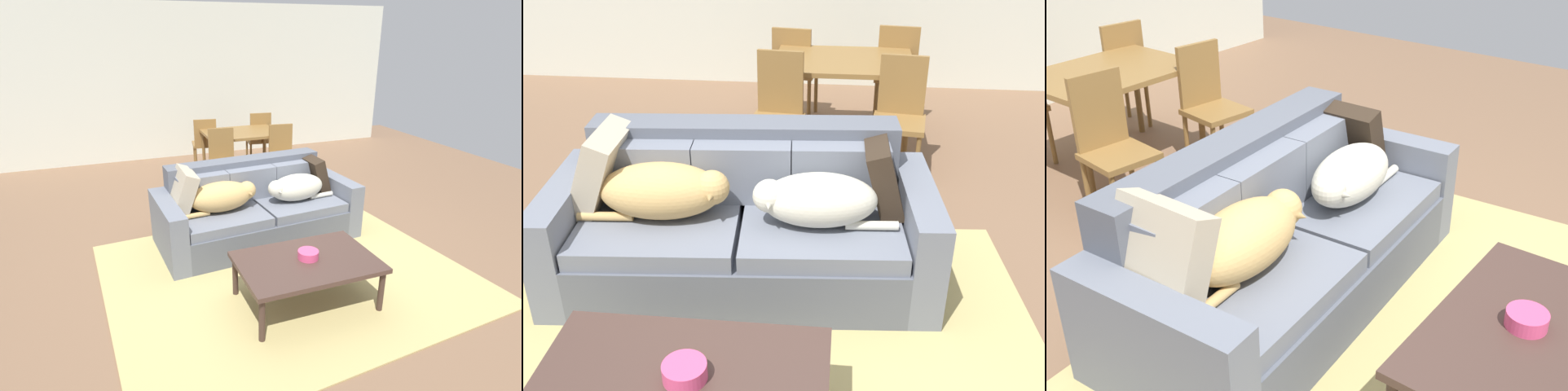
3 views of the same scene
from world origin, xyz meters
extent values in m
plane|color=brown|center=(0.00, 0.00, 0.00)|extent=(10.00, 10.00, 0.00)
cube|color=tan|center=(-0.15, -0.63, 0.01)|extent=(3.51, 2.96, 0.01)
cube|color=#565B65|center=(-0.15, 0.16, 0.17)|extent=(1.88, 1.09, 0.34)
cube|color=slate|center=(-0.60, 0.13, 0.39)|extent=(0.95, 0.98, 0.10)
cube|color=slate|center=(0.30, 0.20, 0.39)|extent=(0.95, 0.98, 0.10)
cube|color=#565B65|center=(-0.17, 0.52, 0.65)|extent=(1.83, 0.38, 0.41)
cube|color=slate|center=(-0.72, 0.29, 0.62)|extent=(0.57, 0.20, 0.35)
cube|color=slate|center=(-0.16, 0.33, 0.62)|extent=(0.57, 0.20, 0.35)
cube|color=slate|center=(0.40, 0.37, 0.62)|extent=(0.57, 0.20, 0.35)
cube|color=slate|center=(-1.14, 0.09, 0.31)|extent=(0.25, 0.96, 0.62)
cube|color=slate|center=(0.85, 0.24, 0.31)|extent=(0.25, 0.96, 0.62)
ellipsoid|color=tan|center=(-0.58, 0.10, 0.60)|extent=(0.70, 0.41, 0.31)
sphere|color=tan|center=(-0.29, 0.10, 0.63)|extent=(0.19, 0.19, 0.19)
cone|color=#9A7B49|center=(-0.28, 0.01, 0.62)|extent=(0.09, 0.11, 0.09)
cylinder|color=tan|center=(-0.88, 0.00, 0.48)|extent=(0.31, 0.07, 0.05)
ellipsoid|color=beige|center=(0.29, 0.09, 0.59)|extent=(0.65, 0.38, 0.29)
sphere|color=beige|center=(0.03, 0.05, 0.62)|extent=(0.18, 0.18, 0.18)
cone|color=#A29F8D|center=(0.04, -0.03, 0.61)|extent=(0.09, 0.11, 0.08)
cylinder|color=beige|center=(0.58, 0.05, 0.48)|extent=(0.29, 0.07, 0.05)
cube|color=#B6A88D|center=(-0.96, 0.22, 0.66)|extent=(0.32, 0.48, 0.49)
cube|color=#302419|center=(0.65, 0.34, 0.63)|extent=(0.25, 0.41, 0.43)
cube|color=#47322B|center=(-0.18, -1.12, 0.40)|extent=(1.16, 0.75, 0.04)
cylinder|color=#3D2B24|center=(0.34, -0.79, 0.19)|extent=(0.05, 0.05, 0.38)
cylinder|color=#EA4C7F|center=(-0.16, -1.09, 0.46)|extent=(0.18, 0.18, 0.07)
cube|color=olive|center=(0.39, 2.30, 0.73)|extent=(1.16, 0.86, 0.04)
cylinder|color=brown|center=(-0.14, 1.92, 0.35)|extent=(0.05, 0.05, 0.71)
cylinder|color=brown|center=(0.92, 1.92, 0.35)|extent=(0.05, 0.05, 0.71)
cylinder|color=brown|center=(0.92, 2.68, 0.35)|extent=(0.05, 0.05, 0.71)
cube|color=olive|center=(-0.11, 1.60, 0.43)|extent=(0.44, 0.44, 0.04)
cube|color=olive|center=(-0.09, 1.78, 0.70)|extent=(0.36, 0.07, 0.49)
cylinder|color=brown|center=(-0.30, 1.45, 0.21)|extent=(0.04, 0.04, 0.41)
cylinder|color=brown|center=(0.04, 1.41, 0.21)|extent=(0.04, 0.04, 0.41)
cylinder|color=brown|center=(-0.26, 1.78, 0.21)|extent=(0.04, 0.04, 0.41)
cylinder|color=brown|center=(0.07, 1.75, 0.21)|extent=(0.04, 0.04, 0.41)
cube|color=olive|center=(0.83, 1.65, 0.44)|extent=(0.45, 0.45, 0.04)
cube|color=olive|center=(0.85, 1.83, 0.69)|extent=(0.36, 0.08, 0.46)
cylinder|color=brown|center=(0.64, 1.51, 0.21)|extent=(0.04, 0.04, 0.42)
cylinder|color=brown|center=(0.97, 1.46, 0.21)|extent=(0.04, 0.04, 0.42)
cylinder|color=brown|center=(0.68, 1.85, 0.21)|extent=(0.04, 0.04, 0.42)
cylinder|color=brown|center=(1.02, 1.80, 0.21)|extent=(0.04, 0.04, 0.42)
cylinder|color=brown|center=(0.08, 2.70, 0.22)|extent=(0.04, 0.04, 0.44)
cube|color=olive|center=(0.89, 2.91, 0.44)|extent=(0.45, 0.45, 0.04)
cube|color=olive|center=(0.87, 2.73, 0.70)|extent=(0.36, 0.08, 0.48)
cylinder|color=brown|center=(1.08, 3.05, 0.21)|extent=(0.04, 0.04, 0.42)
cylinder|color=brown|center=(0.75, 3.10, 0.21)|extent=(0.04, 0.04, 0.42)
cylinder|color=brown|center=(1.04, 2.72, 0.21)|extent=(0.04, 0.04, 0.42)
cylinder|color=brown|center=(0.70, 2.76, 0.21)|extent=(0.04, 0.04, 0.42)
camera|label=1|loc=(-1.63, -3.83, 2.18)|focal=28.83mm
camera|label=2|loc=(0.40, -2.80, 2.17)|focal=42.14mm
camera|label=3|loc=(-2.40, -1.66, 2.16)|focal=44.87mm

